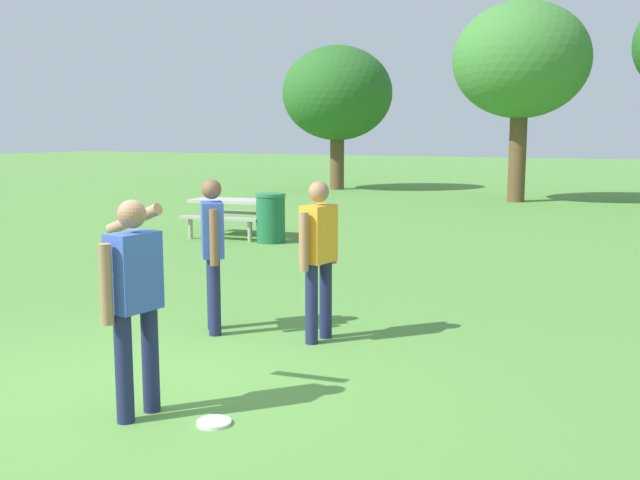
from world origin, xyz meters
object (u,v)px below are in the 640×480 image
at_px(person_catcher, 133,291).
at_px(tree_broad_center, 521,61).
at_px(tree_tall_left, 337,94).
at_px(person_bystander, 213,245).
at_px(picnic_table_near, 233,209).
at_px(person_thrower, 319,250).
at_px(trash_can_beside_table, 271,218).
at_px(frisbee, 214,422).

bearing_deg(person_catcher, tree_broad_center, 94.08).
bearing_deg(person_catcher, tree_tall_left, 112.18).
relative_size(person_bystander, picnic_table_near, 0.88).
bearing_deg(person_thrower, trash_can_beside_table, 125.22).
distance_m(person_thrower, picnic_table_near, 7.85).
height_order(picnic_table_near, trash_can_beside_table, trash_can_beside_table).
xyz_separation_m(person_thrower, person_catcher, (-0.28, -2.43, 0.02)).
bearing_deg(person_bystander, tree_broad_center, 91.65).
xyz_separation_m(person_thrower, tree_broad_center, (-1.63, 16.44, 3.32)).
relative_size(picnic_table_near, tree_broad_center, 0.31).
relative_size(person_thrower, picnic_table_near, 0.88).
distance_m(tree_tall_left, tree_broad_center, 7.47).
bearing_deg(person_bystander, tree_tall_left, 112.26).
bearing_deg(picnic_table_near, person_catcher, -60.20).
distance_m(person_bystander, tree_tall_left, 20.33).
bearing_deg(person_thrower, tree_broad_center, 95.65).
bearing_deg(trash_can_beside_table, person_thrower, -54.78).
xyz_separation_m(person_catcher, person_bystander, (-0.87, 2.20, -0.02)).
xyz_separation_m(person_thrower, trash_can_beside_table, (-3.97, 5.62, -0.46)).
bearing_deg(tree_broad_center, person_thrower, -84.35).
distance_m(frisbee, tree_tall_left, 22.92).
distance_m(person_thrower, person_catcher, 2.44).
bearing_deg(person_catcher, frisbee, 12.45).
height_order(person_thrower, frisbee, person_thrower).
height_order(person_bystander, trash_can_beside_table, person_bystander).
relative_size(trash_can_beside_table, tree_tall_left, 0.18).
bearing_deg(tree_broad_center, picnic_table_near, -108.29).
relative_size(picnic_table_near, trash_can_beside_table, 1.94).
bearing_deg(frisbee, tree_broad_center, 95.94).
xyz_separation_m(person_catcher, tree_broad_center, (-1.35, 18.87, 3.30)).
height_order(person_catcher, picnic_table_near, person_catcher).
xyz_separation_m(person_thrower, picnic_table_near, (-5.09, 5.97, -0.38)).
height_order(trash_can_beside_table, tree_tall_left, tree_tall_left).
bearing_deg(tree_tall_left, tree_broad_center, -15.60).
bearing_deg(tree_tall_left, trash_can_beside_table, -69.40).
height_order(trash_can_beside_table, tree_broad_center, tree_broad_center).
height_order(frisbee, tree_broad_center, tree_broad_center).
distance_m(person_catcher, tree_tall_left, 22.68).
height_order(picnic_table_near, tree_tall_left, tree_tall_left).
xyz_separation_m(person_bystander, tree_broad_center, (-0.48, 16.66, 3.32)).
height_order(person_bystander, picnic_table_near, person_bystander).
distance_m(trash_can_beside_table, tree_tall_left, 14.04).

